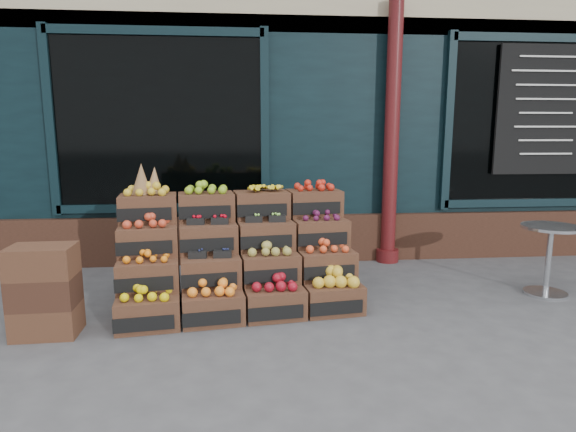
{
  "coord_description": "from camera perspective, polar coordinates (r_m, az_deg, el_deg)",
  "views": [
    {
      "loc": [
        -0.61,
        -3.78,
        1.65
      ],
      "look_at": [
        -0.2,
        0.7,
        0.85
      ],
      "focal_mm": 30.0,
      "sensor_mm": 36.0,
      "label": 1
    }
  ],
  "objects": [
    {
      "name": "ground",
      "position": [
        4.17,
        3.72,
        -13.26
      ],
      "size": [
        60.0,
        60.0,
        0.0
      ],
      "primitive_type": "plane",
      "color": "#47474A",
      "rests_on": "ground"
    },
    {
      "name": "shop_facade",
      "position": [
        8.94,
        -1.32,
        14.87
      ],
      "size": [
        12.0,
        6.24,
        4.8
      ],
      "color": "black",
      "rests_on": "ground"
    },
    {
      "name": "crate_display",
      "position": [
        4.66,
        -6.02,
        -5.29
      ],
      "size": [
        2.28,
        1.32,
        1.35
      ],
      "rotation": [
        0.0,
        0.0,
        0.13
      ],
      "color": "#4A2C1D",
      "rests_on": "ground"
    },
    {
      "name": "spare_crates",
      "position": [
        4.39,
        -26.88,
        -7.94
      ],
      "size": [
        0.51,
        0.36,
        0.75
      ],
      "rotation": [
        0.0,
        0.0,
        0.03
      ],
      "color": "#4A2C1D",
      "rests_on": "ground"
    },
    {
      "name": "bistro_table",
      "position": [
        5.52,
        28.55,
        -3.76
      ],
      "size": [
        0.57,
        0.57,
        0.72
      ],
      "rotation": [
        0.0,
        0.0,
        0.41
      ],
      "color": "silver",
      "rests_on": "ground"
    },
    {
      "name": "shopkeeper",
      "position": [
        6.72,
        -10.78,
        5.11
      ],
      "size": [
        0.82,
        0.56,
        2.18
      ],
      "primitive_type": "imported",
      "rotation": [
        0.0,
        0.0,
        3.09
      ],
      "color": "#1C621F",
      "rests_on": "ground"
    }
  ]
}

